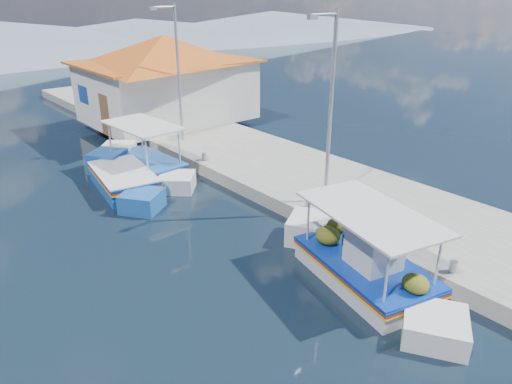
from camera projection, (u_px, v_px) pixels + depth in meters
ground at (258, 291)px, 11.80m from camera, size 160.00×160.00×0.00m
quay at (274, 167)px, 19.42m from camera, size 5.00×44.00×0.50m
bollards at (246, 175)px, 17.49m from camera, size 0.20×17.20×0.30m
main_caique at (362, 266)px, 12.08m from camera, size 2.97×6.59×2.23m
caique_green_canopy at (145, 166)px, 19.25m from camera, size 2.12×6.29×2.36m
caique_blue_hull at (123, 181)px, 17.87m from camera, size 2.45×6.13×1.10m
harbor_building at (166, 77)px, 24.95m from camera, size 10.49×10.49×4.40m
lamp_post_near at (329, 101)px, 14.36m from camera, size 1.21×0.14×6.00m
lamp_post_far at (176, 67)px, 20.71m from camera, size 1.21×0.14×6.00m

